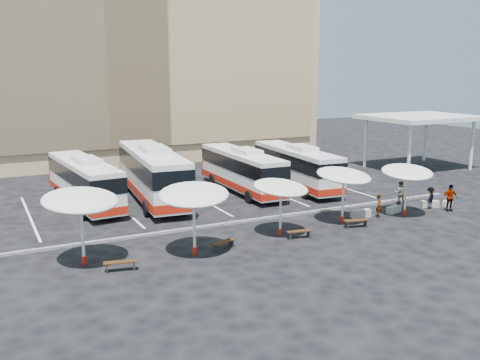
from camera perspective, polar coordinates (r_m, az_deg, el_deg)
name	(u,v)px	position (r m, az deg, el deg)	size (l,w,h in m)	color
ground	(247,224)	(33.55, 0.77, -4.76)	(120.00, 120.00, 0.00)	black
sandstone_building	(115,41)	(62.31, -13.23, 14.23)	(42.00, 18.25, 29.60)	tan
service_canopy	(420,119)	(54.91, 18.62, 6.22)	(10.00, 8.00, 5.20)	silver
curb_divider	(244,221)	(33.95, 0.38, -4.43)	(34.00, 0.25, 0.15)	black
bay_lines	(199,198)	(40.58, -4.43, -1.89)	(24.15, 12.00, 0.01)	white
bus_0	(84,180)	(39.35, -16.30, -0.03)	(3.35, 11.45, 3.58)	silver
bus_1	(152,172)	(39.80, -9.34, 0.83)	(3.96, 13.27, 4.15)	silver
bus_2	(242,169)	(42.19, 0.17, 1.18)	(2.80, 11.25, 3.55)	silver
bus_3	(296,166)	(43.81, 5.99, 1.54)	(3.29, 11.51, 3.61)	silver
sunshade_0	(80,201)	(27.05, -16.66, -2.12)	(4.44, 4.48, 3.85)	silver
sunshade_1	(194,195)	(27.42, -4.95, -1.57)	(4.73, 4.75, 3.79)	silver
sunshade_2	(281,188)	(30.82, 4.38, -0.83)	(4.15, 4.17, 3.34)	silver
sunshade_3	(344,176)	(33.86, 11.02, 0.45)	(4.19, 4.22, 3.56)	silver
sunshade_4	(407,172)	(36.61, 17.39, 0.80)	(4.28, 4.30, 3.45)	silver
wood_bench_0	(120,264)	(26.53, -12.64, -8.70)	(1.64, 0.74, 0.49)	black
wood_bench_1	(224,243)	(28.93, -1.74, -6.75)	(1.51, 0.89, 0.45)	black
wood_bench_2	(299,232)	(30.96, 6.32, -5.57)	(1.52, 0.67, 0.45)	black
wood_bench_3	(356,222)	(33.60, 12.29, -4.35)	(1.62, 0.76, 0.48)	black
conc_bench_0	(361,214)	(35.97, 12.74, -3.51)	(1.34, 0.45, 0.50)	gray
conc_bench_1	(394,210)	(37.64, 16.07, -3.05)	(1.21, 0.40, 0.45)	gray
conc_bench_2	(430,204)	(39.96, 19.61, -2.42)	(1.24, 0.41, 0.46)	gray
conc_bench_3	(447,203)	(40.87, 21.26, -2.28)	(1.08, 0.36, 0.40)	gray
passenger_0	(379,206)	(36.09, 14.64, -2.70)	(0.56, 0.37, 1.54)	black
passenger_1	(400,193)	(39.99, 16.75, -1.31)	(0.83, 0.64, 1.70)	black
passenger_2	(450,198)	(39.11, 21.49, -1.80)	(1.10, 0.46, 1.87)	black
passenger_3	(430,198)	(39.44, 19.62, -1.81)	(0.99, 0.57, 1.53)	black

